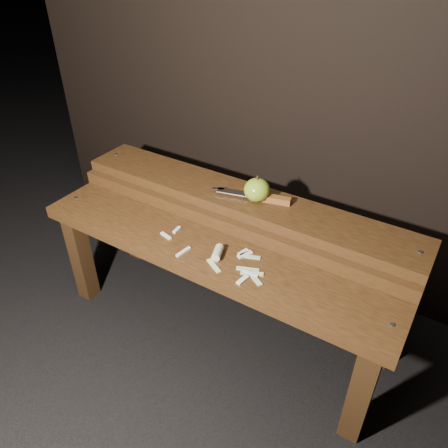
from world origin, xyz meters
The scene contains 6 objects.
ground centered at (0.00, 0.00, 0.00)m, with size 60.00×60.00×0.00m, color black.
bench_front_tier centered at (0.00, -0.06, 0.35)m, with size 1.20×0.20×0.42m.
bench_rear_tier centered at (0.00, 0.17, 0.41)m, with size 1.20×0.21×0.50m.
apple centered at (0.05, 0.17, 0.54)m, with size 0.08×0.08×0.09m.
knife centered at (0.07, 0.18, 0.51)m, with size 0.26×0.08×0.02m.
apple_scraps centered at (0.07, -0.06, 0.43)m, with size 0.39×0.15×0.03m.
Camera 1 is at (0.60, -0.89, 1.24)m, focal length 35.00 mm.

